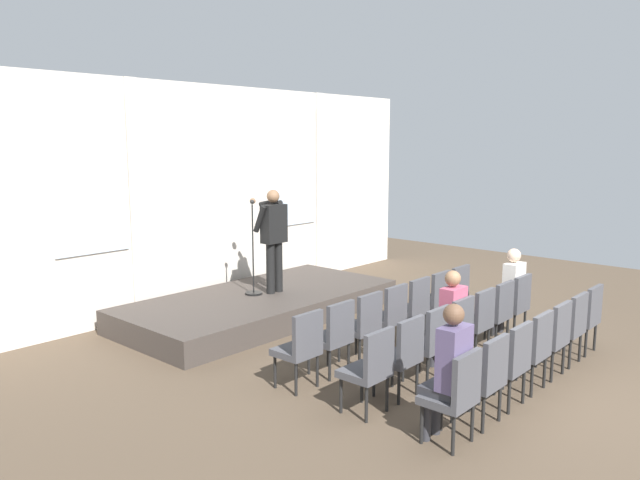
# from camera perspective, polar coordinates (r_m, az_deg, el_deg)

# --- Properties ---
(ground_plane) EXTENTS (16.38, 16.38, 0.00)m
(ground_plane) POSITION_cam_1_polar(r_m,az_deg,el_deg) (7.65, 21.16, -13.48)
(ground_plane) COLOR brown
(rear_partition) EXTENTS (10.84, 0.14, 3.83)m
(rear_partition) POSITION_cam_1_polar(r_m,az_deg,el_deg) (11.00, -10.47, 4.18)
(rear_partition) COLOR silver
(rear_partition) RESTS_ON ground
(stage_platform) EXTENTS (4.62, 2.17, 0.38)m
(stage_platform) POSITION_cam_1_polar(r_m,az_deg,el_deg) (10.25, -5.51, -6.01)
(stage_platform) COLOR #3F3833
(stage_platform) RESTS_ON ground
(speaker) EXTENTS (0.51, 0.69, 1.70)m
(speaker) POSITION_cam_1_polar(r_m,az_deg,el_deg) (10.11, -4.35, 0.62)
(speaker) COLOR black
(speaker) RESTS_ON stage_platform
(mic_stand) EXTENTS (0.28, 0.28, 1.55)m
(mic_stand) POSITION_cam_1_polar(r_m,az_deg,el_deg) (10.12, -6.18, -3.15)
(mic_stand) COLOR black
(mic_stand) RESTS_ON stage_platform
(chair_r0_c0) EXTENTS (0.46, 0.44, 0.94)m
(chair_r0_c0) POSITION_cam_1_polar(r_m,az_deg,el_deg) (7.22, -1.78, -9.69)
(chair_r0_c0) COLOR black
(chair_r0_c0) RESTS_ON ground
(chair_r0_c1) EXTENTS (0.46, 0.44, 0.94)m
(chair_r0_c1) POSITION_cam_1_polar(r_m,az_deg,el_deg) (7.63, 1.27, -8.63)
(chair_r0_c1) COLOR black
(chair_r0_c1) RESTS_ON ground
(chair_r0_c2) EXTENTS (0.46, 0.44, 0.94)m
(chair_r0_c2) POSITION_cam_1_polar(r_m,az_deg,el_deg) (8.06, 3.98, -7.67)
(chair_r0_c2) COLOR black
(chair_r0_c2) RESTS_ON ground
(chair_r0_c3) EXTENTS (0.46, 0.44, 0.94)m
(chair_r0_c3) POSITION_cam_1_polar(r_m,az_deg,el_deg) (8.50, 6.40, -6.79)
(chair_r0_c3) COLOR black
(chair_r0_c3) RESTS_ON ground
(chair_r0_c4) EXTENTS (0.46, 0.44, 0.94)m
(chair_r0_c4) POSITION_cam_1_polar(r_m,az_deg,el_deg) (8.97, 8.57, -5.99)
(chair_r0_c4) COLOR black
(chair_r0_c4) RESTS_ON ground
(chair_r0_c5) EXTENTS (0.46, 0.44, 0.94)m
(chair_r0_c5) POSITION_cam_1_polar(r_m,az_deg,el_deg) (9.45, 10.52, -5.26)
(chair_r0_c5) COLOR black
(chair_r0_c5) RESTS_ON ground
(chair_r0_c6) EXTENTS (0.46, 0.44, 0.94)m
(chair_r0_c6) POSITION_cam_1_polar(r_m,az_deg,el_deg) (9.93, 12.27, -4.60)
(chair_r0_c6) COLOR black
(chair_r0_c6) RESTS_ON ground
(chair_r1_c0) EXTENTS (0.46, 0.44, 0.94)m
(chair_r1_c0) POSITION_cam_1_polar(r_m,az_deg,el_deg) (6.60, 4.67, -11.54)
(chair_r1_c0) COLOR black
(chair_r1_c0) RESTS_ON ground
(chair_r1_c1) EXTENTS (0.46, 0.44, 0.94)m
(chair_r1_c1) POSITION_cam_1_polar(r_m,az_deg,el_deg) (7.05, 7.58, -10.23)
(chair_r1_c1) COLOR black
(chair_r1_c1) RESTS_ON ground
(chair_r1_c2) EXTENTS (0.46, 0.44, 0.94)m
(chair_r1_c2) POSITION_cam_1_polar(r_m,az_deg,el_deg) (7.51, 10.11, -9.06)
(chair_r1_c2) COLOR black
(chair_r1_c2) RESTS_ON ground
(chair_r1_c3) EXTENTS (0.46, 0.44, 0.94)m
(chair_r1_c3) POSITION_cam_1_polar(r_m,az_deg,el_deg) (7.99, 12.33, -8.00)
(chair_r1_c3) COLOR black
(chair_r1_c3) RESTS_ON ground
(audience_r1_c3) EXTENTS (0.36, 0.39, 1.27)m
(audience_r1_c3) POSITION_cam_1_polar(r_m,az_deg,el_deg) (7.98, 11.84, -6.70)
(audience_r1_c3) COLOR #2D2D33
(audience_r1_c3) RESTS_ON ground
(chair_r1_c4) EXTENTS (0.46, 0.44, 0.94)m
(chair_r1_c4) POSITION_cam_1_polar(r_m,az_deg,el_deg) (8.48, 14.29, -7.06)
(chair_r1_c4) COLOR black
(chair_r1_c4) RESTS_ON ground
(chair_r1_c5) EXTENTS (0.46, 0.44, 0.94)m
(chair_r1_c5) POSITION_cam_1_polar(r_m,az_deg,el_deg) (8.99, 16.02, -6.22)
(chair_r1_c5) COLOR black
(chair_r1_c5) RESTS_ON ground
(chair_r1_c6) EXTENTS (0.46, 0.44, 0.94)m
(chair_r1_c6) POSITION_cam_1_polar(r_m,az_deg,el_deg) (9.50, 17.56, -5.46)
(chair_r1_c6) COLOR black
(chair_r1_c6) RESTS_ON ground
(audience_r1_c6) EXTENTS (0.36, 0.39, 1.32)m
(audience_r1_c6) POSITION_cam_1_polar(r_m,az_deg,el_deg) (9.49, 17.17, -4.23)
(audience_r1_c6) COLOR #2D2D33
(audience_r1_c6) RESTS_ON ground
(chair_r2_c0) EXTENTS (0.46, 0.44, 0.94)m
(chair_r2_c0) POSITION_cam_1_polar(r_m,az_deg,el_deg) (6.10, 12.42, -13.55)
(chair_r2_c0) COLOR black
(chair_r2_c0) RESTS_ON ground
(audience_r2_c0) EXTENTS (0.36, 0.39, 1.38)m
(audience_r2_c0) POSITION_cam_1_polar(r_m,az_deg,el_deg) (6.05, 11.84, -11.41)
(audience_r2_c0) COLOR #2D2D33
(audience_r2_c0) RESTS_ON ground
(chair_r2_c1) EXTENTS (0.46, 0.44, 0.94)m
(chair_r2_c1) POSITION_cam_1_polar(r_m,az_deg,el_deg) (6.58, 14.97, -11.93)
(chair_r2_c1) COLOR black
(chair_r2_c1) RESTS_ON ground
(chair_r2_c2) EXTENTS (0.46, 0.44, 0.94)m
(chair_r2_c2) POSITION_cam_1_polar(r_m,az_deg,el_deg) (7.07, 17.15, -10.51)
(chair_r2_c2) COLOR black
(chair_r2_c2) RESTS_ON ground
(chair_r2_c3) EXTENTS (0.46, 0.44, 0.94)m
(chair_r2_c3) POSITION_cam_1_polar(r_m,az_deg,el_deg) (7.58, 19.02, -9.27)
(chair_r2_c3) COLOR black
(chair_r2_c3) RESTS_ON ground
(chair_r2_c4) EXTENTS (0.46, 0.44, 0.94)m
(chair_r2_c4) POSITION_cam_1_polar(r_m,az_deg,el_deg) (8.10, 20.65, -8.17)
(chair_r2_c4) COLOR black
(chair_r2_c4) RESTS_ON ground
(chair_r2_c5) EXTENTS (0.46, 0.44, 0.94)m
(chair_r2_c5) POSITION_cam_1_polar(r_m,az_deg,el_deg) (8.62, 22.07, -7.20)
(chair_r2_c5) COLOR black
(chair_r2_c5) RESTS_ON ground
(chair_r2_c6) EXTENTS (0.46, 0.44, 0.94)m
(chair_r2_c6) POSITION_cam_1_polar(r_m,az_deg,el_deg) (9.15, 23.32, -6.34)
(chair_r2_c6) COLOR black
(chair_r2_c6) RESTS_ON ground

